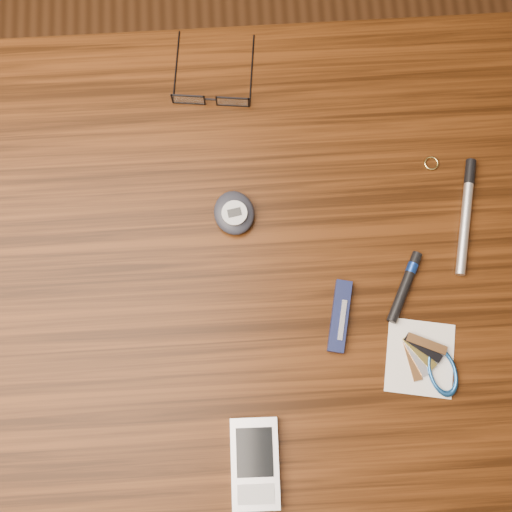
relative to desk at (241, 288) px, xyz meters
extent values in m
plane|color=#472814|center=(0.00, 0.00, -0.65)|extent=(3.80, 3.80, 0.00)
cube|color=#371A08|center=(0.00, 0.00, 0.08)|extent=(1.00, 0.70, 0.03)
cylinder|color=#4C2814|center=(0.45, -0.30, -0.29)|extent=(0.05, 0.05, 0.71)
cylinder|color=#4C2814|center=(-0.45, 0.30, -0.29)|extent=(0.05, 0.05, 0.71)
cylinder|color=#4C2814|center=(0.45, 0.30, -0.29)|extent=(0.05, 0.05, 0.71)
cube|color=black|center=(-0.06, 0.24, 0.11)|extent=(0.04, 0.01, 0.02)
cube|color=white|center=(-0.06, 0.24, 0.11)|extent=(0.04, 0.01, 0.02)
cylinder|color=black|center=(-0.07, 0.29, 0.10)|extent=(0.01, 0.11, 0.00)
cube|color=black|center=(0.00, 0.23, 0.11)|extent=(0.04, 0.01, 0.02)
cube|color=white|center=(0.00, 0.23, 0.11)|extent=(0.04, 0.01, 0.02)
cylinder|color=black|center=(0.03, 0.28, 0.10)|extent=(0.01, 0.11, 0.00)
cube|color=black|center=(-0.03, 0.23, 0.12)|extent=(0.01, 0.00, 0.00)
torus|color=tan|center=(0.26, 0.13, 0.10)|extent=(0.03, 0.03, 0.00)
cube|color=#AAAAAE|center=(0.01, -0.23, 0.11)|extent=(0.06, 0.11, 0.01)
cube|color=black|center=(0.01, -0.22, 0.12)|extent=(0.04, 0.06, 0.00)
cube|color=#999CA0|center=(0.01, -0.26, 0.12)|extent=(0.04, 0.02, 0.00)
ellipsoid|color=#20212B|center=(0.00, 0.08, 0.11)|extent=(0.06, 0.07, 0.02)
cylinder|color=#A1A4A8|center=(0.00, 0.07, 0.12)|extent=(0.03, 0.03, 0.00)
cube|color=black|center=(0.00, 0.07, 0.13)|extent=(0.02, 0.01, 0.00)
cube|color=silver|center=(0.22, -0.12, 0.10)|extent=(0.10, 0.10, 0.00)
torus|color=#1B5197|center=(0.24, -0.14, 0.11)|extent=(0.06, 0.06, 0.01)
cube|color=#936034|center=(0.21, -0.12, 0.10)|extent=(0.02, 0.05, 0.00)
cube|color=silver|center=(0.21, -0.12, 0.11)|extent=(0.03, 0.05, 0.00)
cube|color=olive|center=(0.21, -0.11, 0.11)|extent=(0.04, 0.05, 0.00)
cube|color=black|center=(0.22, -0.11, 0.11)|extent=(0.05, 0.04, 0.00)
cube|color=#936034|center=(0.22, -0.10, 0.11)|extent=(0.05, 0.03, 0.00)
cube|color=#10163B|center=(0.12, -0.06, 0.11)|extent=(0.04, 0.09, 0.01)
cube|color=silver|center=(0.12, -0.07, 0.11)|extent=(0.02, 0.05, 0.00)
cylinder|color=silver|center=(0.29, 0.06, 0.11)|extent=(0.05, 0.15, 0.01)
cylinder|color=black|center=(0.31, 0.12, 0.11)|extent=(0.02, 0.04, 0.01)
cylinder|color=black|center=(0.20, -0.03, 0.11)|extent=(0.05, 0.09, 0.01)
cylinder|color=#173FB4|center=(0.22, -0.01, 0.11)|extent=(0.02, 0.02, 0.01)
camera|label=1|loc=(0.01, -0.16, 0.90)|focal=45.00mm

